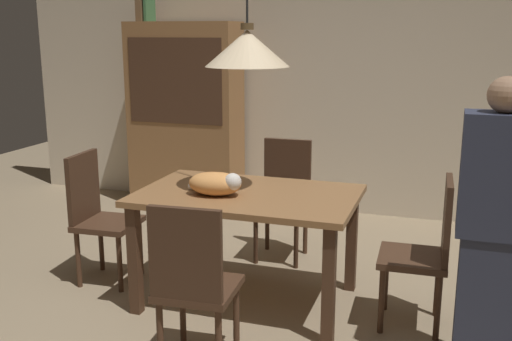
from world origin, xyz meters
TOP-DOWN VIEW (x-y plane):
  - ground at (0.00, 0.00)m, footprint 10.00×10.00m
  - back_wall at (0.00, 2.65)m, footprint 6.40×0.10m
  - dining_table at (0.02, 0.40)m, footprint 1.40×0.90m
  - chair_near_front at (0.02, -0.47)m, footprint 0.43×0.43m
  - chair_right_side at (1.14, 0.41)m, footprint 0.41×0.41m
  - chair_far_back at (0.02, 1.28)m, footprint 0.41×0.41m
  - chair_left_side at (-1.11, 0.40)m, footprint 0.42×0.42m
  - cat_sleeping at (-0.15, 0.28)m, footprint 0.39×0.25m
  - pendant_lamp at (0.02, 0.40)m, footprint 0.52×0.52m
  - hutch_bookcase at (-1.31, 2.32)m, footprint 1.12×0.45m
  - book_brown_thick at (-1.72, 2.32)m, footprint 0.06×0.24m
  - book_green_slim at (-1.66, 2.32)m, footprint 0.03×0.20m
  - person_standing at (1.47, -0.06)m, footprint 0.36×0.22m

SIDE VIEW (x-z plane):
  - ground at x=0.00m, z-range 0.00..0.00m
  - chair_near_front at x=0.02m, z-range 0.05..0.98m
  - chair_right_side at x=1.14m, z-range 0.05..0.98m
  - chair_far_back at x=0.02m, z-range 0.05..0.98m
  - chair_left_side at x=-1.11m, z-range 0.05..0.98m
  - dining_table at x=0.02m, z-range 0.27..1.02m
  - person_standing at x=1.47m, z-range 0.00..1.56m
  - cat_sleeping at x=-0.15m, z-range 0.75..0.90m
  - hutch_bookcase at x=-1.31m, z-range -0.04..1.81m
  - back_wall at x=0.00m, z-range 0.00..2.90m
  - pendant_lamp at x=0.02m, z-range 1.01..2.31m
  - book_brown_thick at x=-1.72m, z-range 1.85..2.07m
  - book_green_slim at x=-1.66m, z-range 1.85..2.11m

